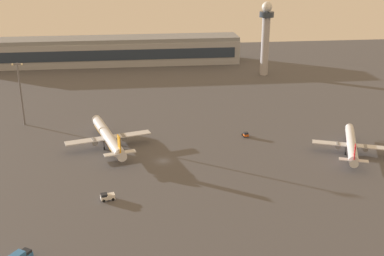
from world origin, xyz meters
The scene contains 8 objects.
ground_plane centered at (0.00, 0.00, 0.00)m, with size 416.00×416.00×0.00m, color #4C4C51.
terminal_building centered at (-27.60, 149.16, 8.09)m, with size 167.76×22.40×16.40m.
control_tower centered at (64.62, 111.84, 23.46)m, with size 8.00×8.00×40.74m.
airplane_mid_apron centered at (67.05, -1.46, 3.41)m, with size 26.64×33.79×9.03m.
airplane_terminal_side centered at (-19.14, 14.77, 3.93)m, with size 31.32×39.88×10.41m.
pushback_tug centered at (33.20, 18.32, 1.07)m, with size 2.26×3.32×2.05m.
cargo_loader centered at (-17.94, -25.71, 1.18)m, with size 4.46×2.78×2.25m.
apron_light_west centered at (-54.70, 42.82, 14.86)m, with size 4.80×0.90×26.03m.
Camera 1 is at (-8.32, -154.17, 70.43)m, focal length 45.80 mm.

